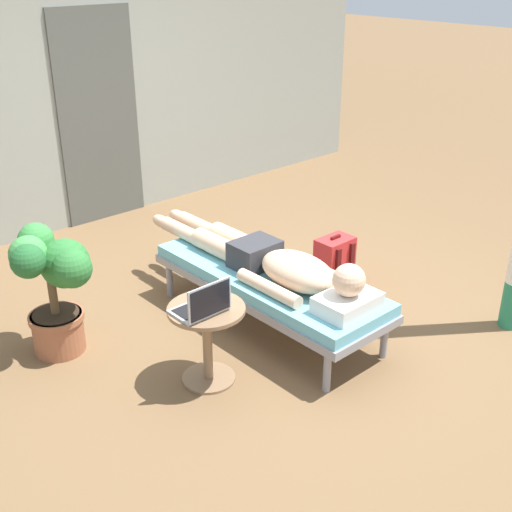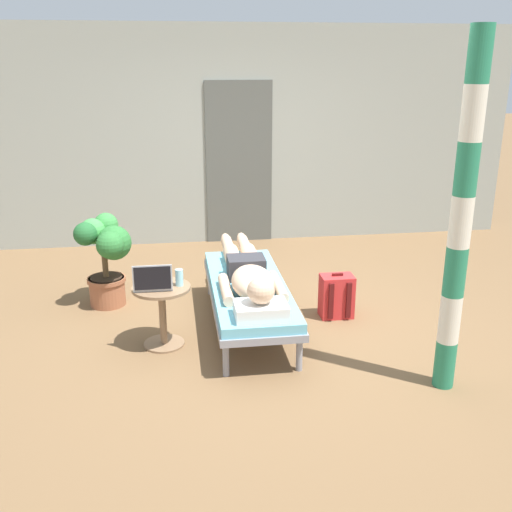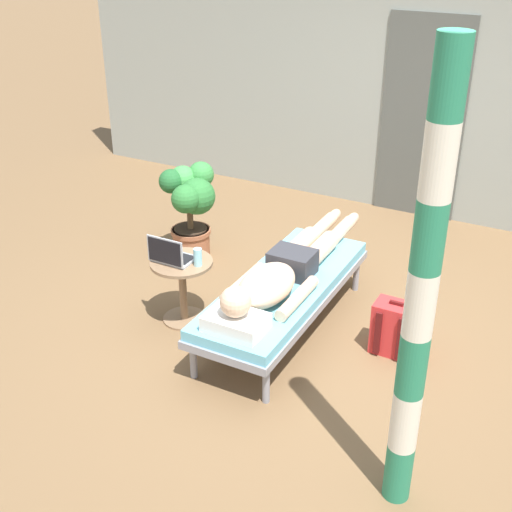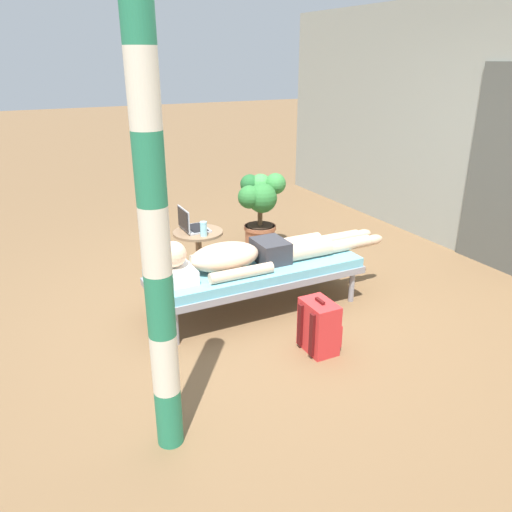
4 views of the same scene
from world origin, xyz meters
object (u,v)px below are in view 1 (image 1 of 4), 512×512
(person_reclining, at_px, (273,262))
(potted_plant, at_px, (54,281))
(drink_glass, at_px, (225,290))
(laptop, at_px, (203,306))
(side_table, at_px, (207,331))
(lounge_chair, at_px, (268,282))
(backpack, at_px, (334,261))

(person_reclining, height_order, potted_plant, potted_plant)
(drink_glass, bearing_deg, laptop, -165.60)
(side_table, height_order, drink_glass, drink_glass)
(lounge_chair, relative_size, person_reclining, 0.86)
(drink_glass, bearing_deg, potted_plant, 125.85)
(laptop, distance_m, drink_glass, 0.22)
(drink_glass, relative_size, potted_plant, 0.16)
(laptop, xyz_separation_m, backpack, (1.65, 0.41, -0.39))
(side_table, height_order, backpack, side_table)
(person_reclining, height_order, laptop, laptop)
(side_table, xyz_separation_m, potted_plant, (-0.53, 0.94, 0.17))
(drink_glass, relative_size, backpack, 0.33)
(person_reclining, relative_size, potted_plant, 2.49)
(backpack, bearing_deg, potted_plant, 164.72)
(person_reclining, xyz_separation_m, backpack, (0.84, 0.16, -0.32))
(lounge_chair, distance_m, backpack, 0.86)
(side_table, bearing_deg, person_reclining, 14.89)
(laptop, bearing_deg, backpack, 14.10)
(side_table, bearing_deg, potted_plant, 119.28)
(drink_glass, bearing_deg, backpack, 14.06)
(backpack, relative_size, potted_plant, 0.49)
(laptop, bearing_deg, side_table, 40.52)
(lounge_chair, height_order, laptop, laptop)
(laptop, relative_size, drink_glass, 2.23)
(lounge_chair, distance_m, side_table, 0.79)
(lounge_chair, distance_m, potted_plant, 1.46)
(lounge_chair, relative_size, laptop, 6.01)
(person_reclining, distance_m, backpack, 0.91)
(laptop, bearing_deg, potted_plant, 115.23)
(side_table, xyz_separation_m, drink_glass, (0.15, 0.00, 0.24))
(drink_glass, bearing_deg, lounge_chair, 22.21)
(lounge_chair, xyz_separation_m, drink_glass, (-0.60, -0.24, 0.25))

